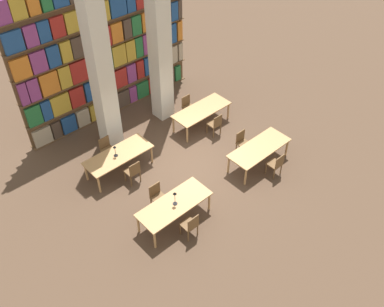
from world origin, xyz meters
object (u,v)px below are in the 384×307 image
object	(u,v)px
desk_lamp_1	(115,149)
chair_6	(215,124)
pillar_left	(100,69)
chair_7	(188,106)
reading_table_0	(174,205)
reading_table_1	(259,149)
reading_table_3	(202,111)
chair_5	(107,149)
pillar_center	(160,44)
chair_4	(133,171)
chair_1	(157,196)
desk_lamp_0	(175,196)
chair_3	(243,142)
reading_table_2	(119,156)
chair_2	(276,164)
chair_0	(190,225)

from	to	relation	value
desk_lamp_1	chair_6	distance (m)	3.90
pillar_left	chair_7	bearing A→B (deg)	-13.72
reading_table_0	desk_lamp_1	distance (m)	2.86
reading_table_1	reading_table_3	distance (m)	2.85
chair_5	desk_lamp_1	size ratio (longest dim) A/B	2.10
pillar_center	desk_lamp_1	xyz separation A→B (m)	(-3.16, -1.46, -1.99)
chair_4	reading_table_1	bearing A→B (deg)	-30.21
reading_table_0	reading_table_3	size ratio (longest dim) A/B	1.00
chair_1	desk_lamp_1	bearing A→B (deg)	-89.38
desk_lamp_0	reading_table_1	xyz separation A→B (m)	(3.68, -0.01, -0.40)
chair_3	reading_table_3	size ratio (longest dim) A/B	0.39
reading_table_2	desk_lamp_1	world-z (taller)	desk_lamp_1
reading_table_2	chair_4	xyz separation A→B (m)	(0.02, -0.74, -0.17)
chair_1	chair_2	xyz separation A→B (m)	(3.75, -1.51, 0.00)
pillar_left	chair_2	xyz separation A→B (m)	(3.02, -5.07, -2.51)
chair_1	chair_6	bearing A→B (deg)	-160.50
pillar_left	chair_0	xyz separation A→B (m)	(-0.73, -5.05, -2.51)
reading_table_0	chair_4	world-z (taller)	chair_4
desk_lamp_0	chair_7	xyz separation A→B (m)	(3.71, 3.58, -0.57)
desk_lamp_0	reading_table_2	distance (m)	2.89
chair_4	chair_1	bearing A→B (deg)	-93.78
chair_0	chair_1	world-z (taller)	same
reading_table_0	reading_table_3	xyz separation A→B (m)	(3.73, 2.82, 0.00)
chair_4	chair_6	bearing A→B (deg)	-0.36
chair_0	chair_4	bearing A→B (deg)	88.19
chair_5	reading_table_3	size ratio (longest dim) A/B	0.39
pillar_left	chair_3	bearing A→B (deg)	-49.91
desk_lamp_0	reading_table_1	world-z (taller)	desk_lamp_0
chair_3	chair_7	size ratio (longest dim) A/B	1.00
chair_0	reading_table_1	size ratio (longest dim) A/B	0.39
reading_table_1	pillar_center	bearing A→B (deg)	97.93
pillar_left	chair_6	distance (m)	4.53
chair_0	chair_2	xyz separation A→B (m)	(3.75, -0.03, 0.00)
chair_0	reading_table_1	xyz separation A→B (m)	(3.74, 0.72, 0.17)
chair_3	chair_7	distance (m)	2.85
pillar_left	reading_table_0	world-z (taller)	pillar_left
pillar_left	reading_table_1	distance (m)	5.77
chair_0	reading_table_2	size ratio (longest dim) A/B	0.39
chair_6	reading_table_2	bearing A→B (deg)	168.29
chair_2	reading_table_1	bearing A→B (deg)	90.45
chair_3	chair_5	size ratio (longest dim) A/B	1.00
reading_table_1	chair_5	bearing A→B (deg)	135.31
chair_5	reading_table_3	world-z (taller)	chair_5
chair_0	chair_5	bearing A→B (deg)	88.81
desk_lamp_0	chair_2	world-z (taller)	desk_lamp_0
pillar_center	reading_table_3	size ratio (longest dim) A/B	2.65
reading_table_1	reading_table_2	size ratio (longest dim) A/B	1.00
reading_table_2	chair_4	distance (m)	0.76
chair_0	chair_2	size ratio (longest dim) A/B	1.00
desk_lamp_1	chair_4	bearing A→B (deg)	-81.37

